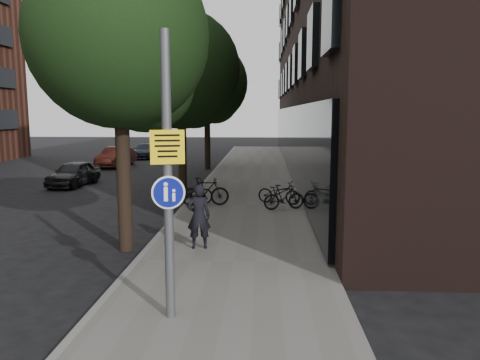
# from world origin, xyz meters

# --- Properties ---
(ground) EXTENTS (120.00, 120.00, 0.00)m
(ground) POSITION_xyz_m (0.00, 0.00, 0.00)
(ground) COLOR black
(ground) RESTS_ON ground
(sidewalk) EXTENTS (4.50, 60.00, 0.12)m
(sidewalk) POSITION_xyz_m (0.25, 10.00, 0.06)
(sidewalk) COLOR #64615C
(sidewalk) RESTS_ON ground
(curb_edge) EXTENTS (0.15, 60.00, 0.13)m
(curb_edge) POSITION_xyz_m (-2.00, 10.00, 0.07)
(curb_edge) COLOR slate
(curb_edge) RESTS_ON ground
(building_right_dark_brick) EXTENTS (12.00, 40.00, 18.00)m
(building_right_dark_brick) POSITION_xyz_m (8.50, 22.00, 9.00)
(building_right_dark_brick) COLOR black
(building_right_dark_brick) RESTS_ON ground
(street_tree_near) EXTENTS (4.40, 4.40, 7.50)m
(street_tree_near) POSITION_xyz_m (-2.53, 4.64, 5.11)
(street_tree_near) COLOR black
(street_tree_near) RESTS_ON ground
(street_tree_mid) EXTENTS (5.00, 5.00, 7.80)m
(street_tree_mid) POSITION_xyz_m (-2.53, 13.14, 5.11)
(street_tree_mid) COLOR black
(street_tree_mid) RESTS_ON ground
(street_tree_far) EXTENTS (5.00, 5.00, 7.80)m
(street_tree_far) POSITION_xyz_m (-2.53, 22.14, 5.11)
(street_tree_far) COLOR black
(street_tree_far) RESTS_ON ground
(signpost) EXTENTS (0.53, 0.16, 4.66)m
(signpost) POSITION_xyz_m (-0.62, 0.37, 2.47)
(signpost) COLOR #595B5E
(signpost) RESTS_ON sidewalk
(pedestrian) EXTENTS (0.64, 0.47, 1.63)m
(pedestrian) POSITION_xyz_m (-0.70, 4.37, 0.93)
(pedestrian) COLOR black
(pedestrian) RESTS_ON sidewalk
(parked_bike_facade_near) EXTENTS (1.74, 1.12, 0.86)m
(parked_bike_facade_near) POSITION_xyz_m (1.50, 10.30, 0.55)
(parked_bike_facade_near) COLOR black
(parked_bike_facade_near) RESTS_ON sidewalk
(parked_bike_facade_far) EXTENTS (1.54, 0.82, 0.89)m
(parked_bike_facade_far) POSITION_xyz_m (1.64, 9.24, 0.57)
(parked_bike_facade_far) COLOR black
(parked_bike_facade_far) RESTS_ON sidewalk
(parked_bike_curb_near) EXTENTS (1.83, 1.16, 0.91)m
(parked_bike_curb_near) POSITION_xyz_m (-1.80, 9.89, 0.57)
(parked_bike_curb_near) COLOR black
(parked_bike_curb_near) RESTS_ON sidewalk
(parked_bike_curb_far) EXTENTS (1.80, 0.76, 1.05)m
(parked_bike_curb_far) POSITION_xyz_m (-1.22, 9.78, 0.64)
(parked_bike_curb_far) COLOR black
(parked_bike_curb_far) RESTS_ON sidewalk
(parked_car_near) EXTENTS (1.75, 3.64, 1.20)m
(parked_car_near) POSITION_xyz_m (-8.23, 14.89, 0.60)
(parked_car_near) COLOR black
(parked_car_near) RESTS_ON ground
(parked_car_mid) EXTENTS (1.73, 4.00, 1.28)m
(parked_car_mid) POSITION_xyz_m (-8.69, 22.87, 0.64)
(parked_car_mid) COLOR #5A2119
(parked_car_mid) RESTS_ON ground
(parked_car_far) EXTENTS (1.76, 3.94, 1.12)m
(parked_car_far) POSITION_xyz_m (-8.29, 28.73, 0.56)
(parked_car_far) COLOR #1A222F
(parked_car_far) RESTS_ON ground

